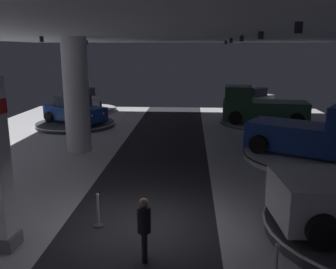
% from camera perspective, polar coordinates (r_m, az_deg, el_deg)
% --- Properties ---
extents(ground, '(24.00, 44.00, 0.06)m').
position_cam_1_polar(ground, '(10.75, -4.42, -14.20)').
color(ground, '#B2B2B7').
extents(ceiling_with_spotlights, '(24.00, 44.00, 0.39)m').
position_cam_1_polar(ceiling_with_spotlights, '(9.57, -5.03, 16.96)').
color(ceiling_with_spotlights, silver).
extents(column_left, '(1.21, 1.21, 5.50)m').
position_cam_1_polar(column_left, '(18.24, -14.14, 5.95)').
color(column_left, silver).
rests_on(column_left, ground).
extents(display_platform_deep_left, '(5.12, 5.12, 0.27)m').
position_cam_1_polar(display_platform_deep_left, '(30.55, -12.88, 3.84)').
color(display_platform_deep_left, '#B7B7BC').
rests_on(display_platform_deep_left, ground).
extents(display_car_deep_left, '(3.44, 4.57, 1.71)m').
position_cam_1_polar(display_car_deep_left, '(30.46, -12.97, 5.49)').
color(display_car_deep_left, silver).
rests_on(display_car_deep_left, display_platform_deep_left).
extents(display_platform_far_right, '(5.68, 5.68, 0.34)m').
position_cam_1_polar(display_platform_far_right, '(24.42, 14.75, 1.55)').
color(display_platform_far_right, '#B7B7BC').
rests_on(display_platform_far_right, ground).
extents(pickup_truck_far_right, '(5.48, 3.07, 2.30)m').
position_cam_1_polar(pickup_truck_far_right, '(24.21, 14.14, 4.10)').
color(pickup_truck_far_right, '#2D5638').
rests_on(pickup_truck_far_right, display_platform_far_right).
extents(display_platform_mid_right, '(5.68, 5.68, 0.28)m').
position_cam_1_polar(display_platform_mid_right, '(17.78, 20.85, -3.25)').
color(display_platform_mid_right, silver).
rests_on(display_platform_mid_right, ground).
extents(pickup_truck_mid_right, '(5.62, 4.61, 2.30)m').
position_cam_1_polar(pickup_truck_mid_right, '(17.45, 22.15, -0.06)').
color(pickup_truck_mid_right, navy).
rests_on(pickup_truck_mid_right, display_platform_mid_right).
extents(display_platform_deep_right, '(4.57, 4.57, 0.27)m').
position_cam_1_polar(display_platform_deep_right, '(29.90, 12.86, 3.65)').
color(display_platform_deep_right, '#333338').
rests_on(display_platform_deep_right, ground).
extents(display_car_deep_right, '(4.00, 4.42, 1.71)m').
position_cam_1_polar(display_car_deep_right, '(29.80, 12.98, 5.34)').
color(display_car_deep_right, silver).
rests_on(display_car_deep_right, display_platform_deep_right).
extents(display_platform_far_left, '(5.17, 5.17, 0.26)m').
position_cam_1_polar(display_platform_far_left, '(24.72, -14.25, 1.62)').
color(display_platform_far_left, '#333338').
rests_on(display_platform_far_left, ground).
extents(display_car_far_left, '(4.53, 3.73, 1.71)m').
position_cam_1_polar(display_car_far_left, '(24.59, -14.41, 3.63)').
color(display_car_far_left, navy).
rests_on(display_car_far_left, display_platform_far_left).
extents(visitor_walking_near, '(0.32, 0.32, 1.59)m').
position_cam_1_polar(visitor_walking_near, '(8.76, -3.76, -14.04)').
color(visitor_walking_near, black).
rests_on(visitor_walking_near, ground).
extents(stanchion_a, '(0.28, 0.28, 1.01)m').
position_cam_1_polar(stanchion_a, '(10.70, -10.85, -12.16)').
color(stanchion_a, '#333338').
rests_on(stanchion_a, ground).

